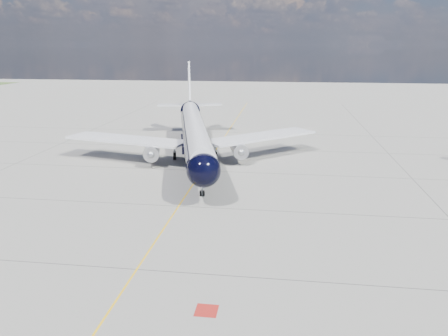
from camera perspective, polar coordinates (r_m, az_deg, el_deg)
The scene contains 4 objects.
ground at distance 69.90m, azimuth -2.13°, elevation 0.77°, with size 320.00×320.00×0.00m, color gray.
taxiway_centerline at distance 65.16m, azimuth -2.88°, elevation -0.36°, with size 0.16×160.00×0.01m, color #F7B50D.
red_marking at distance 32.45m, azimuth -2.30°, elevation -18.10°, with size 1.60×1.60×0.01m, color maroon.
main_airliner at distance 71.23m, azimuth -3.86°, elevation 4.83°, with size 40.99×50.70×14.85m.
Camera 1 is at (11.65, -36.51, 18.09)m, focal length 35.00 mm.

